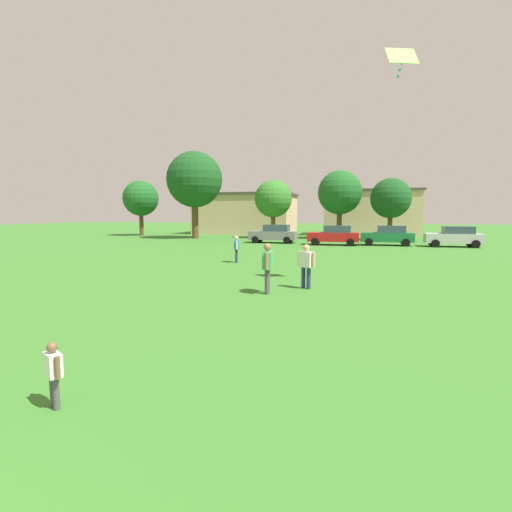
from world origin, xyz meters
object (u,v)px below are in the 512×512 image
parked_car_red_1 (334,235)px  tree_center (273,199)px  bystander_midfield (236,247)px  parked_car_gray_0 (274,234)px  tree_left (195,180)px  adult_bystander (306,262)px  tree_right (340,193)px  parked_car_silver_3 (454,236)px  bystander_near_trees (267,264)px  tree_far_right (391,198)px  kite (401,58)px  tree_far_left (141,199)px  child_kite_flyer (53,369)px  parked_car_green_2 (388,235)px

parked_car_red_1 → tree_center: 11.34m
bystander_midfield → parked_car_red_1: 14.54m
parked_car_gray_0 → tree_left: (-9.72, 4.54, 5.44)m
adult_bystander → tree_right: tree_right is taller
parked_car_red_1 → parked_car_silver_3: same height
bystander_near_trees → tree_far_right: size_ratio=0.28×
adult_bystander → parked_car_red_1: 20.65m
tree_right → tree_left: bearing=-168.7°
parked_car_gray_0 → parked_car_silver_3: (15.09, -0.67, 0.00)m
bystander_midfield → parked_car_silver_3: bearing=116.7°
kite → tree_far_left: (-27.27, 28.82, -3.59)m
parked_car_silver_3 → tree_far_left: size_ratio=0.64×
child_kite_flyer → parked_car_silver_3: size_ratio=0.22×
child_kite_flyer → tree_far_right: tree_far_right is taller
parked_car_silver_3 → tree_right: size_ratio=0.60×
bystander_midfield → tree_center: size_ratio=0.23×
child_kite_flyer → tree_right: tree_right is taller
tree_far_left → tree_left: (8.62, -3.55, 1.79)m
parked_car_red_1 → child_kite_flyer: bearing=86.4°
bystander_near_trees → tree_center: bearing=4.4°
kite → tree_far_right: (1.61, 26.81, -3.92)m
bystander_midfield → tree_center: bearing=168.0°
parked_car_green_2 → bystander_near_trees: bearing=76.9°
bystander_midfield → tree_far_right: tree_far_right is taller
tree_far_left → tree_center: bearing=-3.8°
tree_far_left → parked_car_green_2: bearing=-16.7°
tree_left → parked_car_gray_0: bearing=-25.1°
child_kite_flyer → tree_far_right: 38.54m
tree_far_left → tree_left: 9.49m
parked_car_green_2 → parked_car_silver_3: bearing=176.9°
child_kite_flyer → kite: size_ratio=0.81×
parked_car_red_1 → tree_far_left: tree_far_left is taller
tree_far_left → tree_far_right: (28.88, -2.01, -0.33)m
parked_car_red_1 → tree_far_right: size_ratio=0.69×
child_kite_flyer → kite: (5.30, 10.93, 7.54)m
bystander_near_trees → tree_left: bearing=20.2°
child_kite_flyer → bystander_midfield: bystander_midfield is taller
child_kite_flyer → kite: kite is taller
adult_bystander → parked_car_green_2: size_ratio=0.37×
child_kite_flyer → bystander_near_trees: bearing=115.1°
parked_car_silver_3 → tree_far_right: 8.80m
parked_car_green_2 → parked_car_gray_0: bearing=-2.2°
parked_car_green_2 → tree_far_right: tree_far_right is taller
adult_bystander → bystander_near_trees: bearing=76.0°
parked_car_silver_3 → tree_center: tree_center is taller
kite → parked_car_silver_3: kite is taller
parked_car_green_2 → tree_left: bearing=-14.1°
child_kite_flyer → parked_car_red_1: 30.56m
tree_left → parked_car_silver_3: bearing=-11.9°
parked_car_green_2 → parked_car_silver_3: 5.13m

